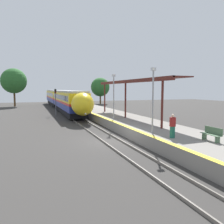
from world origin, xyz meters
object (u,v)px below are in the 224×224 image
at_px(train, 61,98).
at_px(lamppost_near, 153,96).
at_px(railway_signal, 56,99).
at_px(lamppost_mid, 114,93).
at_px(platform_bench, 212,134).
at_px(person_waiting, 173,126).

height_order(train, lamppost_near, lamppost_near).
distance_m(railway_signal, lamppost_mid, 14.86).
height_order(platform_bench, person_waiting, person_waiting).
bearing_deg(platform_bench, railway_signal, 105.10).
xyz_separation_m(train, platform_bench, (4.73, -36.35, -0.89)).
bearing_deg(lamppost_mid, railway_signal, 108.84).
distance_m(platform_bench, lamppost_mid, 12.30).
height_order(platform_bench, railway_signal, railway_signal).
xyz_separation_m(train, lamppost_mid, (2.53, -24.48, 1.49)).
relative_size(person_waiting, lamppost_near, 0.33).
bearing_deg(train, lamppost_near, -85.58).
relative_size(railway_signal, lamppost_near, 0.88).
distance_m(train, railway_signal, 10.70).
distance_m(train, lamppost_mid, 24.65).
xyz_separation_m(lamppost_near, lamppost_mid, (0.00, 8.23, 0.00)).
relative_size(platform_bench, lamppost_near, 0.29).
relative_size(train, person_waiting, 26.94).
bearing_deg(railway_signal, train, 77.83).
height_order(train, railway_signal, railway_signal).
xyz_separation_m(platform_bench, lamppost_mid, (-2.20, 11.87, 2.38)).
relative_size(railway_signal, lamppost_mid, 0.88).
bearing_deg(lamppost_near, train, 94.42).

